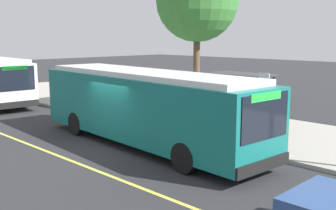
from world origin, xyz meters
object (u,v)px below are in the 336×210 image
transit_bus_main (145,105)px  route_sign_post (263,99)px  pedestrian_commuter (226,113)px  waiting_bench (242,116)px

transit_bus_main → route_sign_post: same height
pedestrian_commuter → route_sign_post: bearing=-11.3°
route_sign_post → pedestrian_commuter: (-2.03, 0.40, -0.84)m
pedestrian_commuter → waiting_bench: bearing=105.2°
waiting_bench → route_sign_post: size_ratio=0.57×
route_sign_post → transit_bus_main: bearing=-143.5°
waiting_bench → pedestrian_commuter: bearing=-74.8°
waiting_bench → pedestrian_commuter: 2.10m
route_sign_post → pedestrian_commuter: route_sign_post is taller
transit_bus_main → route_sign_post: bearing=36.5°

